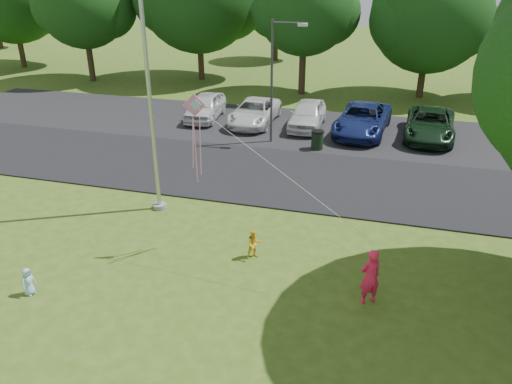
% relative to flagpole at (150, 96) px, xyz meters
% --- Properties ---
extents(ground, '(120.00, 120.00, 0.00)m').
position_rel_flagpole_xyz_m(ground, '(3.50, -5.00, -4.17)').
color(ground, '#3A5917').
rests_on(ground, ground).
extents(park_road, '(60.00, 6.00, 0.06)m').
position_rel_flagpole_xyz_m(park_road, '(3.50, 4.00, -4.14)').
color(park_road, black).
rests_on(park_road, ground).
extents(parking_strip, '(42.00, 7.00, 0.06)m').
position_rel_flagpole_xyz_m(parking_strip, '(3.50, 10.50, -4.14)').
color(parking_strip, black).
rests_on(parking_strip, ground).
extents(flagpole, '(0.50, 0.50, 10.00)m').
position_rel_flagpole_xyz_m(flagpole, '(0.00, 0.00, 0.00)').
color(flagpole, '#B7BABF').
rests_on(flagpole, ground).
extents(street_lamp, '(1.64, 0.28, 5.83)m').
position_rel_flagpole_xyz_m(street_lamp, '(2.47, 8.02, -0.66)').
color(street_lamp, '#3F3F44').
rests_on(street_lamp, ground).
extents(trash_can, '(0.60, 0.60, 0.96)m').
position_rel_flagpole_xyz_m(trash_can, '(4.61, 7.53, -3.68)').
color(trash_can, black).
rests_on(trash_can, ground).
extents(tree_row, '(64.35, 11.94, 10.88)m').
position_rel_flagpole_xyz_m(tree_row, '(5.09, 19.23, 1.55)').
color(tree_row, '#332316').
rests_on(tree_row, ground).
extents(horizon_trees, '(77.46, 7.20, 7.02)m').
position_rel_flagpole_xyz_m(horizon_trees, '(7.56, 28.88, 0.14)').
color(horizon_trees, '#332316').
rests_on(horizon_trees, ground).
extents(parked_cars, '(14.30, 5.48, 1.46)m').
position_rel_flagpole_xyz_m(parked_cars, '(4.56, 10.63, -3.41)').
color(parked_cars, silver).
rests_on(parked_cars, ground).
extents(woman, '(0.70, 0.65, 1.61)m').
position_rel_flagpole_xyz_m(woman, '(7.73, -3.58, -3.36)').
color(woman, '#F6204C').
rests_on(woman, ground).
extents(child_yellow, '(0.58, 0.55, 0.95)m').
position_rel_flagpole_xyz_m(child_yellow, '(4.23, -2.29, -3.69)').
color(child_yellow, yellow).
rests_on(child_yellow, ground).
extents(child_blue, '(0.34, 0.44, 0.81)m').
position_rel_flagpole_xyz_m(child_blue, '(-1.18, -5.66, -3.76)').
color(child_blue, '#A0D5F6').
rests_on(child_blue, ground).
extents(kite, '(5.57, 1.69, 3.12)m').
position_rel_flagpole_xyz_m(kite, '(2.58, -2.19, -0.01)').
color(kite, pink).
rests_on(kite, ground).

